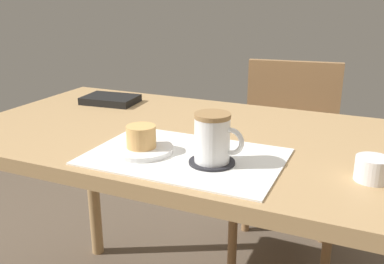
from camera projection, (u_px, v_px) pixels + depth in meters
name	position (u px, v px, depth m)	size (l,w,h in m)	color
dining_table	(197.00, 160.00, 1.19)	(1.31, 0.70, 0.73)	tan
wooden_chair	(288.00, 153.00, 1.77)	(0.48, 0.48, 0.82)	#997047
placemat	(185.00, 156.00, 1.00)	(0.45, 0.30, 0.00)	white
pastry_plate	(142.00, 149.00, 1.02)	(0.15, 0.15, 0.01)	white
pastry	(141.00, 136.00, 1.01)	(0.07, 0.07, 0.05)	#E0A860
coffee_coaster	(212.00, 162.00, 0.95)	(0.10, 0.10, 0.01)	#232328
coffee_mug	(213.00, 138.00, 0.93)	(0.11, 0.08, 0.11)	white
sugar_bowl	(372.00, 169.00, 0.87)	(0.07, 0.07, 0.05)	white
small_book	(110.00, 100.00, 1.47)	(0.18, 0.12, 0.02)	black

